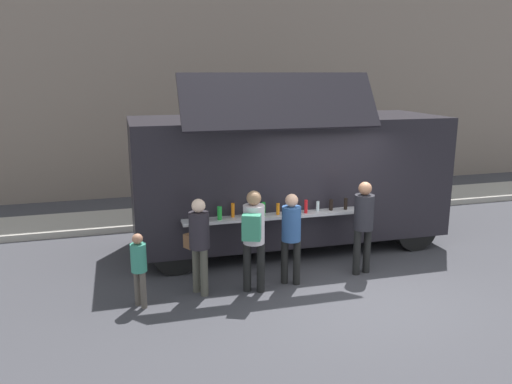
{
  "coord_description": "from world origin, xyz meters",
  "views": [
    {
      "loc": [
        -3.84,
        -7.1,
        3.59
      ],
      "look_at": [
        -1.16,
        2.16,
        1.3
      ],
      "focal_mm": 35.51,
      "sensor_mm": 36.0,
      "label": 1
    }
  ],
  "objects_px": {
    "customer_mid_with_backpack": "(254,232)",
    "customer_extra_browsing": "(364,220)",
    "food_truck_main": "(288,176)",
    "customer_rear_waiting": "(199,238)",
    "child_near_queue": "(139,263)",
    "customer_front_ordering": "(291,231)",
    "trash_bin": "(401,187)"
  },
  "relations": [
    {
      "from": "customer_mid_with_backpack",
      "to": "customer_extra_browsing",
      "type": "relative_size",
      "value": 1.01
    },
    {
      "from": "food_truck_main",
      "to": "customer_extra_browsing",
      "type": "bearing_deg",
      "value": -66.17
    },
    {
      "from": "customer_mid_with_backpack",
      "to": "customer_rear_waiting",
      "type": "height_order",
      "value": "customer_mid_with_backpack"
    },
    {
      "from": "food_truck_main",
      "to": "child_near_queue",
      "type": "distance_m",
      "value": 3.89
    },
    {
      "from": "food_truck_main",
      "to": "customer_mid_with_backpack",
      "type": "relative_size",
      "value": 3.65
    },
    {
      "from": "customer_rear_waiting",
      "to": "child_near_queue",
      "type": "bearing_deg",
      "value": 165.33
    },
    {
      "from": "customer_front_ordering",
      "to": "customer_rear_waiting",
      "type": "distance_m",
      "value": 1.58
    },
    {
      "from": "customer_rear_waiting",
      "to": "customer_extra_browsing",
      "type": "height_order",
      "value": "customer_extra_browsing"
    },
    {
      "from": "food_truck_main",
      "to": "customer_front_ordering",
      "type": "relative_size",
      "value": 3.95
    },
    {
      "from": "customer_front_ordering",
      "to": "child_near_queue",
      "type": "relative_size",
      "value": 1.34
    },
    {
      "from": "customer_extra_browsing",
      "to": "trash_bin",
      "type": "bearing_deg",
      "value": -48.89
    },
    {
      "from": "customer_rear_waiting",
      "to": "child_near_queue",
      "type": "relative_size",
      "value": 1.36
    },
    {
      "from": "food_truck_main",
      "to": "customer_extra_browsing",
      "type": "xyz_separation_m",
      "value": [
        0.78,
        -1.84,
        -0.47
      ]
    },
    {
      "from": "customer_front_ordering",
      "to": "child_near_queue",
      "type": "xyz_separation_m",
      "value": [
        -2.56,
        -0.18,
        -0.24
      ]
    },
    {
      "from": "child_near_queue",
      "to": "food_truck_main",
      "type": "bearing_deg",
      "value": -0.3
    },
    {
      "from": "customer_mid_with_backpack",
      "to": "customer_extra_browsing",
      "type": "xyz_separation_m",
      "value": [
        2.11,
        0.24,
        -0.04
      ]
    },
    {
      "from": "child_near_queue",
      "to": "customer_extra_browsing",
      "type": "bearing_deg",
      "value": -29.94
    },
    {
      "from": "food_truck_main",
      "to": "customer_front_ordering",
      "type": "xyz_separation_m",
      "value": [
        -0.62,
        -1.91,
        -0.54
      ]
    },
    {
      "from": "trash_bin",
      "to": "customer_front_ordering",
      "type": "height_order",
      "value": "customer_front_ordering"
    },
    {
      "from": "food_truck_main",
      "to": "customer_mid_with_backpack",
      "type": "bearing_deg",
      "value": -121.83
    },
    {
      "from": "food_truck_main",
      "to": "trash_bin",
      "type": "distance_m",
      "value": 4.87
    },
    {
      "from": "food_truck_main",
      "to": "customer_mid_with_backpack",
      "type": "height_order",
      "value": "food_truck_main"
    },
    {
      "from": "trash_bin",
      "to": "child_near_queue",
      "type": "bearing_deg",
      "value": -148.99
    },
    {
      "from": "food_truck_main",
      "to": "child_near_queue",
      "type": "height_order",
      "value": "food_truck_main"
    },
    {
      "from": "food_truck_main",
      "to": "trash_bin",
      "type": "height_order",
      "value": "food_truck_main"
    },
    {
      "from": "food_truck_main",
      "to": "customer_front_ordering",
      "type": "height_order",
      "value": "food_truck_main"
    },
    {
      "from": "trash_bin",
      "to": "customer_mid_with_backpack",
      "type": "height_order",
      "value": "customer_mid_with_backpack"
    },
    {
      "from": "trash_bin",
      "to": "customer_mid_with_backpack",
      "type": "xyz_separation_m",
      "value": [
        -5.5,
        -4.4,
        0.57
      ]
    },
    {
      "from": "customer_extra_browsing",
      "to": "customer_front_ordering",
      "type": "bearing_deg",
      "value": 83.3
    },
    {
      "from": "customer_front_ordering",
      "to": "customer_extra_browsing",
      "type": "bearing_deg",
      "value": -56.4
    },
    {
      "from": "trash_bin",
      "to": "customer_rear_waiting",
      "type": "xyz_separation_m",
      "value": [
        -6.36,
        -4.19,
        0.47
      ]
    },
    {
      "from": "trash_bin",
      "to": "customer_mid_with_backpack",
      "type": "distance_m",
      "value": 7.07
    }
  ]
}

